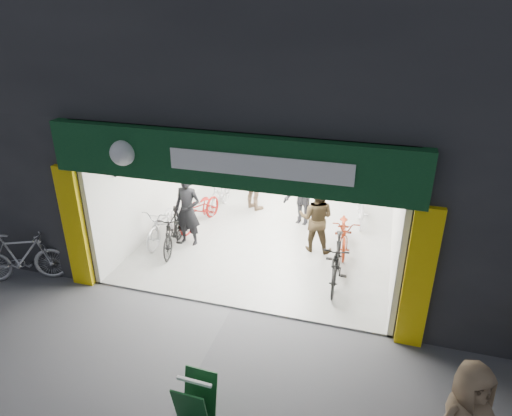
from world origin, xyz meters
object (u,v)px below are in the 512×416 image
at_px(bike_left_front, 165,222).
at_px(parked_bike, 22,257).
at_px(bike_right_front, 336,261).
at_px(sandwich_board, 196,400).

height_order(bike_left_front, parked_bike, parked_bike).
bearing_deg(bike_right_front, sandwich_board, -111.52).
relative_size(parked_bike, sandwich_board, 2.46).
bearing_deg(sandwich_board, bike_right_front, 72.37).
relative_size(bike_left_front, parked_bike, 0.98).
bearing_deg(bike_left_front, bike_right_front, -10.24).
bearing_deg(sandwich_board, parked_bike, 156.75).
bearing_deg(parked_bike, bike_left_front, -64.38).
xyz_separation_m(bike_left_front, bike_right_front, (4.24, -0.72, 0.05)).
distance_m(bike_left_front, parked_bike, 3.19).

